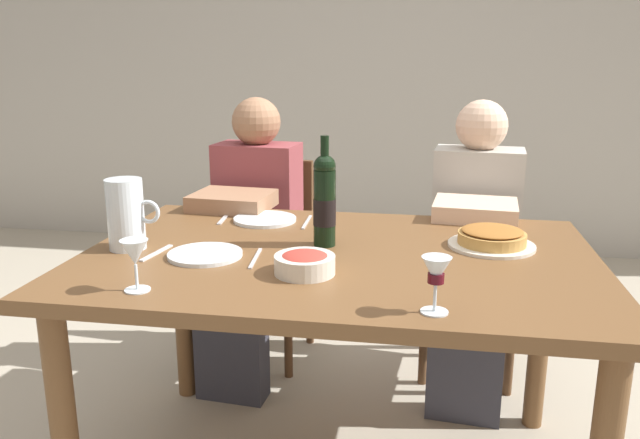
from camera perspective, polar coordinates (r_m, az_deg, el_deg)
back_wall at (r=4.39m, az=6.70°, el=15.51°), size 8.00×0.10×2.80m
dining_table at (r=1.89m, az=1.66°, el=-5.71°), size 1.50×1.00×0.76m
wine_bottle at (r=1.90m, az=0.42°, el=1.75°), size 0.07×0.07×0.34m
water_pitcher at (r=1.97m, az=-17.06°, el=0.10°), size 0.16×0.11×0.21m
baked_tart at (r=1.98m, az=15.23°, el=-1.63°), size 0.26×0.26×0.06m
salad_bowl at (r=1.68m, az=-1.39°, el=-3.90°), size 0.16×0.16×0.06m
wine_glass_left_diner at (r=1.61m, az=-16.36°, el=-3.05°), size 0.07×0.07×0.13m
wine_glass_right_diner at (r=1.44m, az=10.42°, el=-4.81°), size 0.07×0.07×0.13m
dinner_plate_left_setting at (r=2.23m, az=-4.99°, el=0.02°), size 0.22×0.22×0.01m
dinner_plate_right_setting at (r=1.86m, az=-10.31°, el=-3.11°), size 0.22×0.22×0.01m
fork_left_setting at (r=2.27m, az=-8.66°, el=0.09°), size 0.03×0.16×0.00m
knife_left_setting at (r=2.20m, az=-1.20°, el=-0.23°), size 0.02×0.18×0.00m
knife_right_setting at (r=1.82m, az=-5.85°, el=-3.50°), size 0.03×0.18×0.00m
spoon_right_setting at (r=1.92m, az=-14.53°, el=-2.93°), size 0.04×0.16×0.00m
chair_left at (r=2.85m, az=-4.71°, el=-2.31°), size 0.43×0.43×0.87m
diner_left at (r=2.61m, az=-6.40°, el=-1.26°), size 0.36×0.53×1.16m
chair_right at (r=2.78m, az=13.62°, el=-3.12°), size 0.44×0.44×0.87m
diner_right at (r=2.52m, az=13.69°, el=-2.13°), size 0.37×0.53×1.16m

